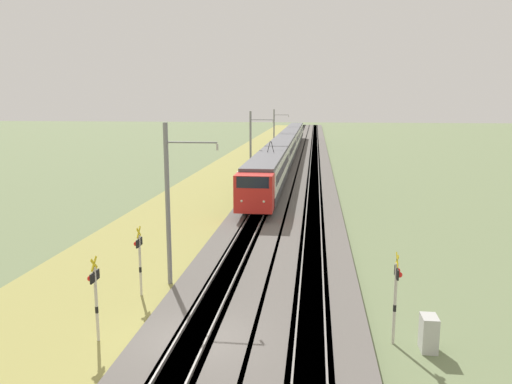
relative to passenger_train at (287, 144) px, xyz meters
The scene contains 14 objects.
ground_plane 59.71m from the passenger_train, behind, with size 400.00×400.00×0.00m, color #6B7A51.
ballast_main 9.91m from the passenger_train, behind, with size 240.00×4.40×0.30m.
ballast_adjacent 10.77m from the passenger_train, 156.38° to the right, with size 240.00×4.40×0.30m.
track_main 9.91m from the passenger_train, behind, with size 240.00×1.57×0.45m.
track_adjacent 10.77m from the passenger_train, 156.38° to the right, with size 240.00×1.57×0.45m.
grass_verge 11.51m from the passenger_train, 148.97° to the left, with size 240.00×9.03×0.12m.
passenger_train is the anchor object (origin of this frame).
crossing_signal_near 59.97m from the passenger_train, behind, with size 0.70×0.23×3.30m.
crossing_signal_far 59.04m from the passenger_train, behind, with size 0.70×0.23×3.45m.
crossing_signal_aux 55.55m from the passenger_train, behind, with size 0.70×0.23×3.30m.
catenary_mast_near 53.95m from the passenger_train, behind, with size 0.22×2.56×7.83m.
catenary_mast_mid 23.73m from the passenger_train, behind, with size 0.22×2.56×7.78m.
catenary_mast_far 7.40m from the passenger_train, 20.19° to the left, with size 0.22×2.56×7.51m.
equipment_cabinet 59.58m from the passenger_train, behind, with size 0.80×0.56×1.29m.
Camera 1 is at (-16.43, -4.24, 8.76)m, focal length 35.00 mm.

